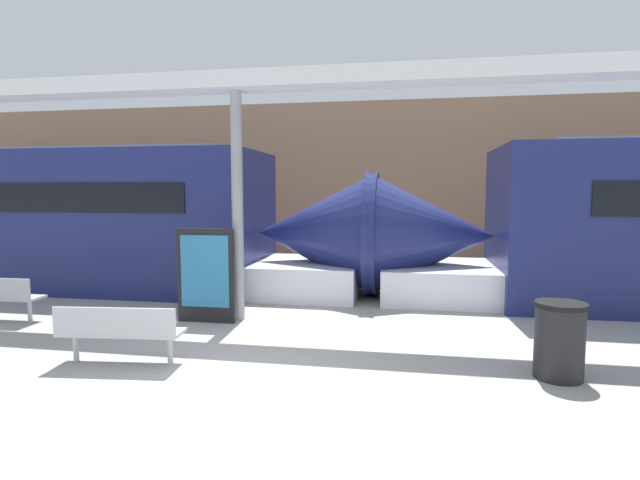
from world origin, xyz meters
The scene contains 8 objects.
ground_plane centered at (0.00, 0.00, 0.00)m, with size 60.00×60.00×0.00m, color #9E9B96.
station_wall centered at (0.00, 10.33, 2.50)m, with size 56.00×0.20×5.00m, color #937051.
train_right centered at (-7.07, 5.22, 1.51)m, with size 16.56×2.93×3.20m.
bench_near centered at (-1.66, 0.28, 0.47)m, with size 1.60×0.60×0.78m.
trash_bin centered at (3.72, 0.81, 0.46)m, with size 0.59×0.59×0.91m.
poster_board centered at (-1.42, 2.48, 0.81)m, with size 1.00×0.07×1.60m.
support_column_near centered at (-0.95, 2.78, 1.95)m, with size 0.19×0.19×3.90m, color gray.
canopy_beam centered at (-0.95, 2.78, 4.04)m, with size 28.00×0.60×0.28m, color silver.
Camera 1 is at (1.94, -5.35, 2.20)m, focal length 28.00 mm.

